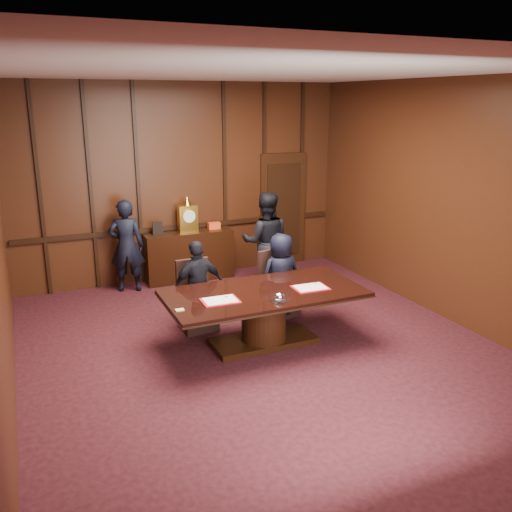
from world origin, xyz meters
The scene contains 13 objects.
room centered at (0.07, 0.14, 1.72)m, with size 7.00×7.04×3.50m.
sideboard centered at (0.00, 3.26, 0.49)m, with size 1.60×0.45×1.54m.
conference_table centered at (0.10, 0.20, 0.51)m, with size 2.62×1.32×0.76m.
folder_left centered at (-0.56, 0.08, 0.77)m, with size 0.47×0.35×0.02m.
folder_right centered at (0.71, 0.05, 0.77)m, with size 0.48×0.35×0.02m.
inkstand centered at (0.10, -0.25, 0.81)m, with size 0.20×0.14×0.12m.
notepad centered at (-1.11, -0.01, 0.77)m, with size 0.10×0.07×0.01m, color #E0DC6D.
chair_left centered at (-0.55, 1.08, 0.29)m, with size 0.49×0.49×0.99m.
chair_right centered at (0.74, 1.08, 0.29)m, with size 0.58×0.58×0.99m.
signatory_left centered at (-0.55, 1.00, 0.66)m, with size 0.77×0.32×1.32m, color black.
signatory_right centered at (0.75, 1.00, 0.65)m, with size 0.63×0.41×1.29m, color black.
witness_left centered at (-1.14, 3.10, 0.80)m, with size 0.58×0.38×1.60m, color black.
witness_right centered at (1.05, 2.20, 0.85)m, with size 0.83×0.65×1.70m, color black.
Camera 1 is at (-2.72, -5.90, 3.19)m, focal length 38.00 mm.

